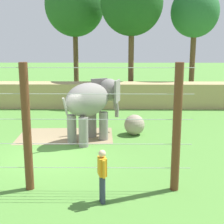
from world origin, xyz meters
TOP-DOWN VIEW (x-y plane):
  - ground_plane at (0.00, 0.00)m, footprint 120.00×120.00m
  - dirt_patch at (0.18, 3.12)m, footprint 4.94×3.18m
  - embankment_wall at (0.00, 10.63)m, footprint 36.00×1.80m
  - elephant at (1.62, 2.41)m, footprint 3.10×3.45m
  - enrichment_ball at (3.75, 3.37)m, footprint 1.06×1.06m
  - cable_fence at (-0.02, -3.03)m, footprint 10.41×0.28m
  - zookeeper at (2.37, -3.93)m, footprint 0.31×0.57m
  - tree_far_left at (-0.79, 16.30)m, footprint 5.12×5.12m
  - tree_left_of_centre at (9.08, 14.07)m, footprint 3.83×3.83m
  - tree_behind_wall at (4.00, 13.31)m, footprint 4.85×4.85m

SIDE VIEW (x-z plane):
  - ground_plane at x=0.00m, z-range 0.00..0.00m
  - dirt_patch at x=0.18m, z-range 0.00..0.01m
  - enrichment_ball at x=3.75m, z-range 0.00..1.06m
  - embankment_wall at x=0.00m, z-range 0.00..1.79m
  - zookeeper at x=2.37m, z-range 0.09..1.76m
  - elephant at x=1.62m, z-range 0.48..3.40m
  - cable_fence at x=-0.02m, z-range 0.01..4.18m
  - tree_left_of_centre at x=9.08m, z-range 2.44..11.51m
  - tree_behind_wall at x=4.00m, z-range 2.53..12.77m
  - tree_far_left at x=-0.79m, z-range 2.53..13.03m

